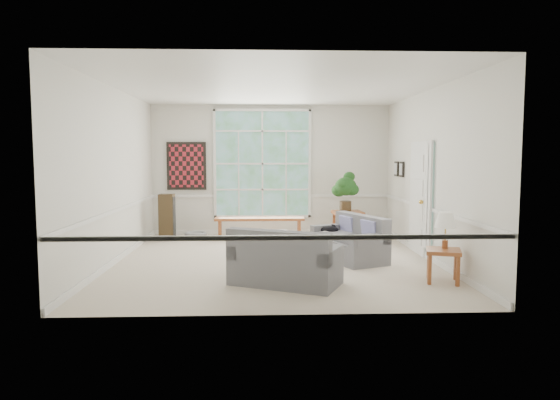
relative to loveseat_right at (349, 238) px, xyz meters
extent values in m
cube|color=beige|center=(-1.30, -0.01, -0.40)|extent=(5.50, 6.00, 0.01)
cube|color=white|center=(-1.30, -0.01, 2.61)|extent=(5.50, 6.00, 0.02)
cube|color=silver|center=(-1.30, 2.99, 1.11)|extent=(5.50, 0.02, 3.00)
cube|color=silver|center=(-1.30, -3.01, 1.11)|extent=(5.50, 0.02, 3.00)
cube|color=silver|center=(-4.05, -0.01, 1.11)|extent=(0.02, 6.00, 3.00)
cube|color=silver|center=(1.45, -0.01, 1.11)|extent=(0.02, 6.00, 3.00)
cube|color=white|center=(-1.50, 2.95, 1.26)|extent=(2.30, 0.08, 2.40)
cube|color=white|center=(1.41, 0.59, 0.66)|extent=(0.08, 0.90, 2.10)
cube|color=white|center=(1.41, -0.04, 0.76)|extent=(0.08, 0.26, 1.90)
cube|color=#5C171D|center=(-3.25, 2.94, 1.21)|extent=(0.90, 0.06, 1.10)
cube|color=black|center=(1.41, 1.74, 1.16)|extent=(0.04, 0.26, 0.32)
cube|color=black|center=(1.41, 2.14, 1.16)|extent=(0.04, 0.26, 0.32)
cube|color=slate|center=(0.00, 0.00, 0.00)|extent=(1.26, 1.63, 0.79)
cube|color=slate|center=(-1.20, -1.63, 0.01)|extent=(1.69, 1.34, 0.81)
cube|color=brown|center=(-1.25, 0.63, -0.22)|extent=(1.06, 0.77, 0.35)
imported|color=#949399|center=(-1.18, 0.68, 0.00)|extent=(0.47, 0.47, 0.09)
cube|color=brown|center=(-1.57, 2.34, -0.16)|extent=(1.98, 0.39, 0.46)
cube|color=brown|center=(0.35, 2.12, -0.08)|extent=(0.66, 0.66, 0.63)
cube|color=brown|center=(1.10, -1.61, -0.15)|extent=(0.60, 0.60, 0.49)
cylinder|color=slate|center=(-2.99, 2.37, -0.32)|extent=(0.57, 0.57, 0.15)
cube|color=#382A17|center=(-3.58, 2.18, 0.11)|extent=(0.34, 0.27, 1.01)
ellipsoid|color=black|center=(-0.28, 0.44, 0.09)|extent=(0.34, 0.25, 0.16)
camera|label=1|loc=(-1.55, -8.64, 1.45)|focal=32.00mm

